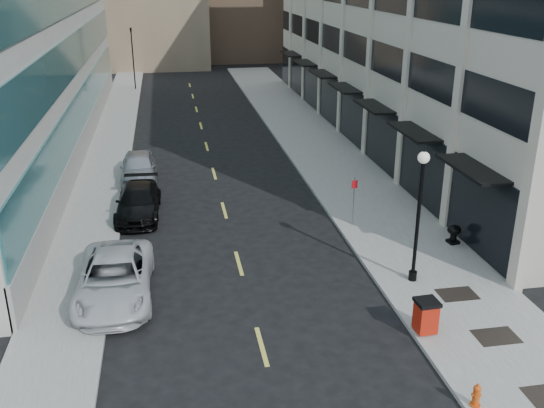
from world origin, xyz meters
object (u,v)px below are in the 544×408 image
object	(u,v)px
urn_planter	(454,232)
car_silver_sedan	(139,168)
fire_hydrant	(476,395)
car_white_van	(115,278)
trash_bin	(426,315)
lamppost	(419,205)
traffic_signal	(131,32)
car_black_pickup	(138,202)
sign_post	(354,194)

from	to	relation	value
urn_planter	car_silver_sedan	bearing A→B (deg)	140.73
car_silver_sedan	fire_hydrant	bearing A→B (deg)	-66.36
car_white_van	trash_bin	size ratio (longest dim) A/B	4.91
car_white_van	fire_hydrant	bearing A→B (deg)	-37.53
lamppost	fire_hydrant	bearing A→B (deg)	-98.74
car_silver_sedan	trash_bin	distance (m)	20.12
traffic_signal	car_black_pickup	distance (m)	34.39
car_black_pickup	sign_post	distance (m)	10.47
traffic_signal	sign_post	distance (m)	39.09
fire_hydrant	car_black_pickup	bearing A→B (deg)	130.06
car_white_van	car_silver_sedan	bearing A→B (deg)	88.78
lamppost	sign_post	size ratio (longest dim) A/B	2.23
car_white_van	sign_post	world-z (taller)	sign_post
traffic_signal	trash_bin	world-z (taller)	traffic_signal
car_silver_sedan	urn_planter	size ratio (longest dim) A/B	5.84
trash_bin	car_black_pickup	bearing A→B (deg)	124.92
car_silver_sedan	urn_planter	world-z (taller)	car_silver_sedan
traffic_signal	urn_planter	world-z (taller)	traffic_signal
traffic_signal	urn_planter	xyz separation A→B (m)	(14.95, -39.95, -5.06)
car_white_van	urn_planter	xyz separation A→B (m)	(14.25, 2.05, -0.14)
car_white_van	lamppost	world-z (taller)	lamppost
urn_planter	sign_post	bearing A→B (deg)	143.86
fire_hydrant	lamppost	xyz separation A→B (m)	(1.10, 7.15, 2.74)
car_silver_sedan	fire_hydrant	xyz separation A→B (m)	(9.62, -21.30, -0.34)
urn_planter	traffic_signal	bearing A→B (deg)	110.52
traffic_signal	lamppost	distance (m)	44.54
car_black_pickup	car_silver_sedan	size ratio (longest dim) A/B	1.03
sign_post	trash_bin	bearing A→B (deg)	-98.95
lamppost	sign_post	bearing A→B (deg)	96.87
fire_hydrant	trash_bin	size ratio (longest dim) A/B	0.60
car_silver_sedan	sign_post	bearing A→B (deg)	-41.02
car_black_pickup	lamppost	world-z (taller)	lamppost
sign_post	urn_planter	xyz separation A→B (m)	(3.73, -2.72, -1.01)
traffic_signal	urn_planter	distance (m)	42.96
car_black_pickup	car_silver_sedan	bearing A→B (deg)	94.11
trash_bin	sign_post	size ratio (longest dim) A/B	0.50
trash_bin	lamppost	size ratio (longest dim) A/B	0.22
traffic_signal	car_silver_sedan	xyz separation A→B (m)	(1.18, -28.70, -4.88)
sign_post	car_silver_sedan	bearing A→B (deg)	132.72
car_silver_sedan	urn_planter	bearing A→B (deg)	-39.92
traffic_signal	lamppost	size ratio (longest dim) A/B	1.33
trash_bin	traffic_signal	bearing A→B (deg)	100.25
car_white_van	lamppost	distance (m)	11.49
traffic_signal	trash_bin	bearing A→B (deg)	-76.76
trash_bin	urn_planter	xyz separation A→B (m)	(4.05, 6.36, -0.12)
fire_hydrant	trash_bin	distance (m)	3.70
car_silver_sedan	traffic_signal	bearing A→B (deg)	91.70
car_black_pickup	fire_hydrant	distance (m)	18.61
car_black_pickup	car_silver_sedan	world-z (taller)	car_silver_sedan
urn_planter	car_black_pickup	bearing A→B (deg)	156.43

